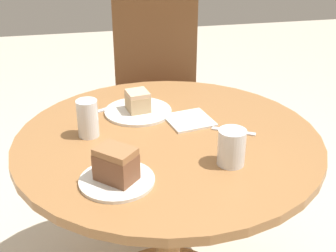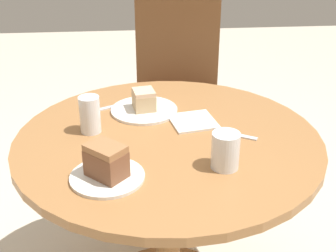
# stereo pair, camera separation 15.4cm
# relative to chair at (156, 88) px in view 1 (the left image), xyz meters

# --- Properties ---
(table) EXTENTS (1.02, 1.02, 0.72)m
(table) POSITION_rel_chair_xyz_m (-0.12, -0.91, 0.03)
(table) COLOR #9E6B3D
(table) RESTS_ON ground_plane
(chair) EXTENTS (0.53, 0.49, 1.00)m
(chair) POSITION_rel_chair_xyz_m (0.00, 0.00, 0.00)
(chair) COLOR brown
(chair) RESTS_ON ground_plane
(plate_near) EXTENTS (0.25, 0.25, 0.01)m
(plate_near) POSITION_rel_chair_xyz_m (-0.19, -0.70, 0.21)
(plate_near) COLOR silver
(plate_near) RESTS_ON table
(plate_far) EXTENTS (0.21, 0.21, 0.01)m
(plate_far) POSITION_rel_chair_xyz_m (-0.31, -1.15, 0.21)
(plate_far) COLOR silver
(plate_far) RESTS_ON table
(cake_slice_near) EXTENTS (0.09, 0.10, 0.07)m
(cake_slice_near) POSITION_rel_chair_xyz_m (-0.19, -0.70, 0.25)
(cake_slice_near) COLOR tan
(cake_slice_near) RESTS_ON plate_near
(cake_slice_far) EXTENTS (0.13, 0.13, 0.10)m
(cake_slice_far) POSITION_rel_chair_xyz_m (-0.31, -1.15, 0.26)
(cake_slice_far) COLOR brown
(cake_slice_far) RESTS_ON plate_far
(glass_lemonade) EXTENTS (0.07, 0.07, 0.13)m
(glass_lemonade) POSITION_rel_chair_xyz_m (-0.38, -0.85, 0.26)
(glass_lemonade) COLOR silver
(glass_lemonade) RESTS_ON table
(glass_water) EXTENTS (0.08, 0.08, 0.11)m
(glass_water) POSITION_rel_chair_xyz_m (0.03, -1.12, 0.25)
(glass_water) COLOR silver
(glass_water) RESTS_ON table
(napkin_stack) EXTENTS (0.18, 0.18, 0.01)m
(napkin_stack) POSITION_rel_chair_xyz_m (-0.02, -0.81, 0.21)
(napkin_stack) COLOR silver
(napkin_stack) RESTS_ON table
(fork) EXTENTS (0.15, 0.09, 0.00)m
(fork) POSITION_rel_chair_xyz_m (-0.33, -0.67, 0.20)
(fork) COLOR silver
(fork) RESTS_ON table
(spoon) EXTENTS (0.14, 0.09, 0.00)m
(spoon) POSITION_rel_chair_xyz_m (0.10, -0.92, 0.20)
(spoon) COLOR silver
(spoon) RESTS_ON table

